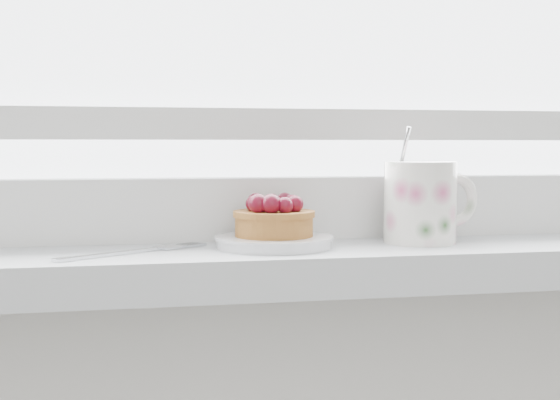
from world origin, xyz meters
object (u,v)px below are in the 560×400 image
object	(u,v)px
saucer	(274,242)
fork	(133,251)
raspberry_tart	(274,217)
floral_mug	(422,200)

from	to	relation	value
saucer	fork	world-z (taller)	saucer
raspberry_tart	saucer	bearing A→B (deg)	-13.08
raspberry_tart	fork	size ratio (longest dim) A/B	0.56
raspberry_tart	floral_mug	size ratio (longest dim) A/B	0.67
raspberry_tart	floral_mug	world-z (taller)	floral_mug
fork	raspberry_tart	bearing A→B (deg)	4.56
saucer	raspberry_tart	bearing A→B (deg)	166.92
saucer	raspberry_tart	distance (m)	0.03
raspberry_tart	floral_mug	xyz separation A→B (m)	(0.17, 0.01, 0.01)
saucer	fork	distance (m)	0.15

